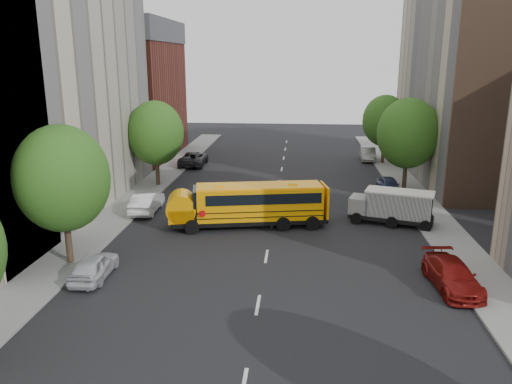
# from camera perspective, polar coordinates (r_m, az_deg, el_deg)

# --- Properties ---
(ground) EXTENTS (120.00, 120.00, 0.00)m
(ground) POSITION_cam_1_polar(r_m,az_deg,el_deg) (31.39, 1.44, -5.98)
(ground) COLOR black
(ground) RESTS_ON ground
(sidewalk_left) EXTENTS (3.00, 80.00, 0.12)m
(sidewalk_left) POSITION_cam_1_polar(r_m,az_deg,el_deg) (38.40, -15.47, -2.48)
(sidewalk_left) COLOR slate
(sidewalk_left) RESTS_ON ground
(sidewalk_right) EXTENTS (3.00, 80.00, 0.12)m
(sidewalk_right) POSITION_cam_1_polar(r_m,az_deg,el_deg) (37.33, 19.89, -3.35)
(sidewalk_right) COLOR slate
(sidewalk_right) RESTS_ON ground
(lane_markings) EXTENTS (0.15, 64.00, 0.01)m
(lane_markings) POSITION_cam_1_polar(r_m,az_deg,el_deg) (40.87, 2.33, -0.96)
(lane_markings) COLOR silver
(lane_markings) RESTS_ON ground
(building_left_cream) EXTENTS (10.00, 26.00, 20.00)m
(building_left_cream) POSITION_cam_1_polar(r_m,az_deg,el_deg) (40.44, -24.84, 11.90)
(building_left_cream) COLOR #BFB29A
(building_left_cream) RESTS_ON ground
(building_left_redbrick) EXTENTS (10.00, 15.00, 13.00)m
(building_left_redbrick) POSITION_cam_1_polar(r_m,az_deg,el_deg) (60.76, -14.23, 10.08)
(building_left_redbrick) COLOR maroon
(building_left_redbrick) RESTS_ON ground
(building_right_far) EXTENTS (10.00, 22.00, 18.00)m
(building_right_far) POSITION_cam_1_polar(r_m,az_deg,el_deg) (51.91, 23.70, 11.30)
(building_right_far) COLOR tan
(building_right_far) RESTS_ON ground
(street_tree_1) EXTENTS (5.12, 5.12, 7.90)m
(street_tree_1) POSITION_cam_1_polar(r_m,az_deg,el_deg) (29.00, -21.28, 1.44)
(street_tree_1) COLOR #38281C
(street_tree_1) RESTS_ON ground
(street_tree_2) EXTENTS (4.99, 4.99, 7.71)m
(street_tree_2) POSITION_cam_1_polar(r_m,az_deg,el_deg) (45.56, -11.41, 6.62)
(street_tree_2) COLOR #38281C
(street_tree_2) RESTS_ON ground
(street_tree_4) EXTENTS (5.25, 5.25, 8.10)m
(street_tree_4) POSITION_cam_1_polar(r_m,az_deg,el_deg) (44.66, 16.99, 6.42)
(street_tree_4) COLOR #38281C
(street_tree_4) RESTS_ON ground
(street_tree_5) EXTENTS (4.86, 4.86, 7.51)m
(street_tree_5) POSITION_cam_1_polar(r_m,az_deg,el_deg) (56.40, 14.53, 7.88)
(street_tree_5) COLOR #38281C
(street_tree_5) RESTS_ON ground
(school_bus) EXTENTS (10.88, 4.37, 3.00)m
(school_bus) POSITION_cam_1_polar(r_m,az_deg,el_deg) (34.17, -0.96, -1.26)
(school_bus) COLOR black
(school_bus) RESTS_ON ground
(safari_truck) EXTENTS (5.99, 3.56, 2.42)m
(safari_truck) POSITION_cam_1_polar(r_m,az_deg,el_deg) (36.07, 15.32, -1.57)
(safari_truck) COLOR black
(safari_truck) RESTS_ON ground
(parked_car_0) EXTENTS (1.68, 4.02, 1.36)m
(parked_car_0) POSITION_cam_1_polar(r_m,az_deg,el_deg) (27.88, -18.02, -8.04)
(parked_car_0) COLOR silver
(parked_car_0) RESTS_ON ground
(parked_car_1) EXTENTS (1.77, 4.72, 1.54)m
(parked_car_1) POSITION_cam_1_polar(r_m,az_deg,el_deg) (38.50, -12.38, -1.13)
(parked_car_1) COLOR white
(parked_car_1) RESTS_ON ground
(parked_car_2) EXTENTS (2.68, 5.62, 1.55)m
(parked_car_2) POSITION_cam_1_polar(r_m,az_deg,el_deg) (54.50, -7.15, 3.82)
(parked_car_2) COLOR black
(parked_car_2) RESTS_ON ground
(parked_car_3) EXTENTS (2.40, 4.97, 1.40)m
(parked_car_3) POSITION_cam_1_polar(r_m,az_deg,el_deg) (27.28, 21.51, -8.84)
(parked_car_3) COLOR maroon
(parked_car_3) RESTS_ON ground
(parked_car_4) EXTENTS (1.84, 3.99, 1.32)m
(parked_car_4) POSITION_cam_1_polar(r_m,az_deg,el_deg) (44.69, 14.94, 0.80)
(parked_car_4) COLOR #383E62
(parked_car_4) RESTS_ON ground
(parked_car_5) EXTENTS (1.82, 4.61, 1.49)m
(parked_car_5) POSITION_cam_1_polar(r_m,az_deg,el_deg) (58.36, 12.66, 4.28)
(parked_car_5) COLOR #979893
(parked_car_5) RESTS_ON ground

